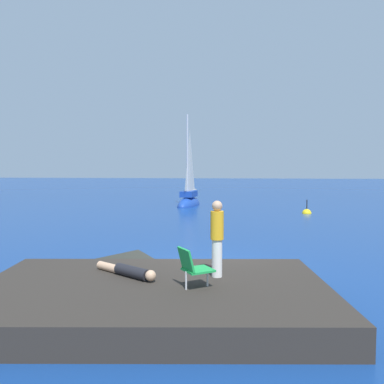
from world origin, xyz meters
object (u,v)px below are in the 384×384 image
person_sunbather (128,271)px  marker_buoy (307,213)px  person_standing (217,236)px  beach_chair (193,266)px  sailboat_near (189,200)px

person_sunbather → marker_buoy: (6.79, 16.21, -0.66)m
person_standing → beach_chair: person_standing is taller
person_standing → person_sunbather: bearing=-38.1°
beach_chair → marker_buoy: (5.34, 16.90, -0.99)m
sailboat_near → person_sunbather: size_ratio=4.71×
person_standing → sailboat_near: bearing=-125.4°
person_standing → beach_chair: (-0.43, -0.86, -0.42)m
sailboat_near → beach_chair: size_ratio=9.03×
sailboat_near → person_standing: (2.75, -20.11, 1.03)m
person_sunbather → beach_chair: beach_chair is taller
person_sunbather → marker_buoy: size_ratio=1.35×
person_standing → marker_buoy: person_standing is taller
sailboat_near → person_sunbather: (0.87, -20.28, 0.28)m
marker_buoy → sailboat_near: bearing=152.0°
sailboat_near → person_sunbather: bearing=12.4°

